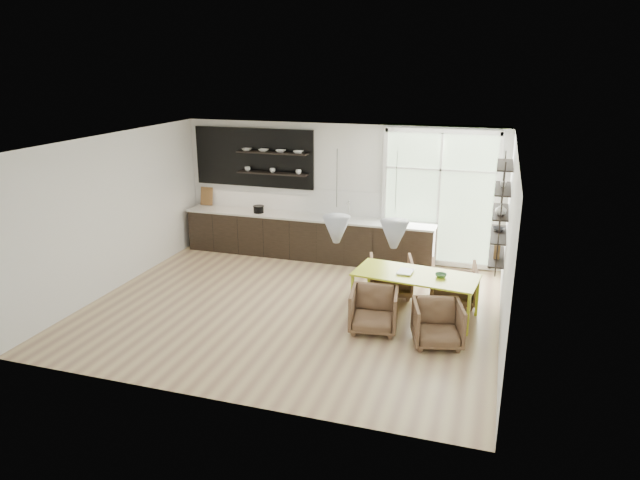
{
  "coord_description": "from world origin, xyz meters",
  "views": [
    {
      "loc": [
        3.25,
        -8.64,
        4.12
      ],
      "look_at": [
        0.34,
        0.6,
        1.09
      ],
      "focal_mm": 32.0,
      "sensor_mm": 36.0,
      "label": 1
    }
  ],
  "objects_px": {
    "armchair_back_right": "(453,283)",
    "armchair_front_left": "(374,310)",
    "dining_table": "(416,277)",
    "wire_stool": "(361,298)",
    "armchair_back_left": "(391,276)",
    "armchair_front_right": "(437,324)"
  },
  "relations": [
    {
      "from": "dining_table",
      "to": "armchair_back_right",
      "type": "xyz_separation_m",
      "value": [
        0.57,
        0.74,
        -0.32
      ]
    },
    {
      "from": "armchair_front_left",
      "to": "wire_stool",
      "type": "distance_m",
      "value": 0.74
    },
    {
      "from": "armchair_front_left",
      "to": "dining_table",
      "type": "bearing_deg",
      "value": 47.23
    },
    {
      "from": "armchair_back_right",
      "to": "armchair_front_right",
      "type": "bearing_deg",
      "value": 81.16
    },
    {
      "from": "armchair_front_left",
      "to": "armchair_front_right",
      "type": "height_order",
      "value": "armchair_front_left"
    },
    {
      "from": "dining_table",
      "to": "armchair_front_left",
      "type": "relative_size",
      "value": 2.79
    },
    {
      "from": "wire_stool",
      "to": "armchair_front_left",
      "type": "bearing_deg",
      "value": -60.69
    },
    {
      "from": "armchair_back_left",
      "to": "armchair_front_left",
      "type": "height_order",
      "value": "armchair_back_left"
    },
    {
      "from": "armchair_back_left",
      "to": "armchair_back_right",
      "type": "relative_size",
      "value": 0.98
    },
    {
      "from": "armchair_back_left",
      "to": "armchair_back_right",
      "type": "height_order",
      "value": "armchair_back_right"
    },
    {
      "from": "armchair_back_left",
      "to": "wire_stool",
      "type": "relative_size",
      "value": 2.05
    },
    {
      "from": "armchair_back_left",
      "to": "wire_stool",
      "type": "distance_m",
      "value": 0.97
    },
    {
      "from": "dining_table",
      "to": "wire_stool",
      "type": "relative_size",
      "value": 5.52
    },
    {
      "from": "armchair_front_left",
      "to": "armchair_front_right",
      "type": "distance_m",
      "value": 1.04
    },
    {
      "from": "dining_table",
      "to": "wire_stool",
      "type": "height_order",
      "value": "dining_table"
    },
    {
      "from": "armchair_back_right",
      "to": "armchair_front_left",
      "type": "distance_m",
      "value": 1.87
    },
    {
      "from": "dining_table",
      "to": "armchair_front_right",
      "type": "relative_size",
      "value": 2.87
    },
    {
      "from": "dining_table",
      "to": "armchair_front_left",
      "type": "bearing_deg",
      "value": -118.16
    },
    {
      "from": "armchair_back_left",
      "to": "armchair_back_right",
      "type": "xyz_separation_m",
      "value": [
        1.13,
        -0.04,
        0.01
      ]
    },
    {
      "from": "dining_table",
      "to": "armchair_front_right",
      "type": "bearing_deg",
      "value": -55.72
    },
    {
      "from": "dining_table",
      "to": "armchair_back_left",
      "type": "distance_m",
      "value": 1.02
    },
    {
      "from": "dining_table",
      "to": "armchair_back_right",
      "type": "distance_m",
      "value": 0.99
    }
  ]
}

